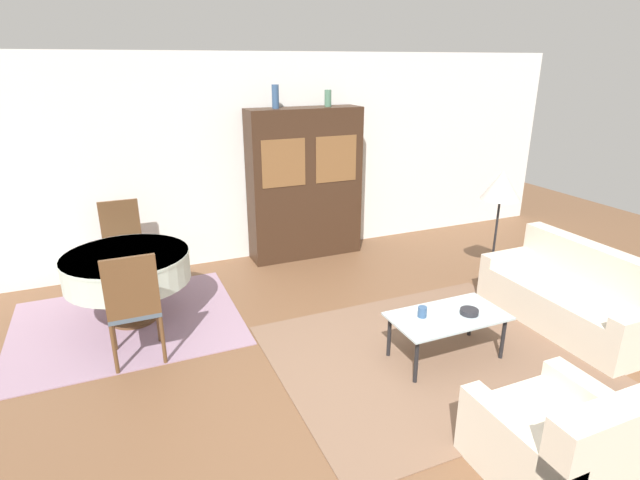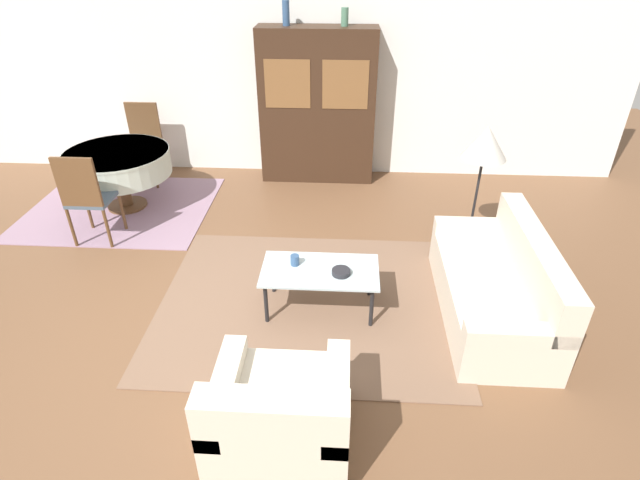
{
  "view_description": "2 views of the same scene",
  "coord_description": "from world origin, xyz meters",
  "px_view_note": "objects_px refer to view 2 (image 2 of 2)",
  "views": [
    {
      "loc": [
        -1.59,
        -2.77,
        2.59
      ],
      "look_at": [
        0.2,
        1.4,
        0.95
      ],
      "focal_mm": 28.0,
      "sensor_mm": 36.0,
      "label": 1
    },
    {
      "loc": [
        1.24,
        -3.21,
        3.0
      ],
      "look_at": [
        1.03,
        0.43,
        0.75
      ],
      "focal_mm": 28.0,
      "sensor_mm": 36.0,
      "label": 2
    }
  ],
  "objects_px": {
    "cup": "(295,260)",
    "vase_tall": "(286,13)",
    "dining_chair_near": "(86,194)",
    "vase_short": "(345,17)",
    "bowl": "(341,272)",
    "armchair": "(280,416)",
    "display_cabinet": "(317,107)",
    "dining_table": "(118,163)",
    "floor_lamp": "(485,146)",
    "dining_chair_far": "(143,139)",
    "couch": "(498,288)",
    "coffee_table": "(320,274)"
  },
  "relations": [
    {
      "from": "coffee_table",
      "to": "floor_lamp",
      "type": "xyz_separation_m",
      "value": [
        1.59,
        1.21,
        0.78
      ]
    },
    {
      "from": "couch",
      "to": "display_cabinet",
      "type": "distance_m",
      "value": 3.51
    },
    {
      "from": "coffee_table",
      "to": "dining_chair_near",
      "type": "distance_m",
      "value": 2.79
    },
    {
      "from": "dining_table",
      "to": "bowl",
      "type": "distance_m",
      "value": 3.38
    },
    {
      "from": "couch",
      "to": "coffee_table",
      "type": "xyz_separation_m",
      "value": [
        -1.59,
        -0.02,
        0.11
      ]
    },
    {
      "from": "dining_chair_near",
      "to": "dining_chair_far",
      "type": "relative_size",
      "value": 1.0
    },
    {
      "from": "dining_table",
      "to": "dining_chair_far",
      "type": "relative_size",
      "value": 1.18
    },
    {
      "from": "armchair",
      "to": "cup",
      "type": "xyz_separation_m",
      "value": [
        -0.05,
        1.53,
        0.2
      ]
    },
    {
      "from": "dining_chair_near",
      "to": "vase_short",
      "type": "relative_size",
      "value": 4.98
    },
    {
      "from": "vase_tall",
      "to": "vase_short",
      "type": "relative_size",
      "value": 1.36
    },
    {
      "from": "cup",
      "to": "vase_tall",
      "type": "distance_m",
      "value": 3.35
    },
    {
      "from": "display_cabinet",
      "to": "dining_chair_near",
      "type": "distance_m",
      "value": 3.08
    },
    {
      "from": "dining_chair_near",
      "to": "bowl",
      "type": "bearing_deg",
      "value": -21.35
    },
    {
      "from": "couch",
      "to": "coffee_table",
      "type": "bearing_deg",
      "value": 90.8
    },
    {
      "from": "dining_chair_near",
      "to": "dining_chair_far",
      "type": "bearing_deg",
      "value": 90.0
    },
    {
      "from": "armchair",
      "to": "dining_chair_near",
      "type": "height_order",
      "value": "dining_chair_near"
    },
    {
      "from": "coffee_table",
      "to": "bowl",
      "type": "xyz_separation_m",
      "value": [
        0.19,
        -0.06,
        0.07
      ]
    },
    {
      "from": "armchair",
      "to": "dining_chair_near",
      "type": "distance_m",
      "value": 3.48
    },
    {
      "from": "dining_table",
      "to": "dining_chair_far",
      "type": "height_order",
      "value": "dining_chair_far"
    },
    {
      "from": "vase_tall",
      "to": "dining_chair_far",
      "type": "bearing_deg",
      "value": -173.86
    },
    {
      "from": "dining_chair_near",
      "to": "bowl",
      "type": "relative_size",
      "value": 6.42
    },
    {
      "from": "dining_chair_far",
      "to": "armchair",
      "type": "bearing_deg",
      "value": 119.76
    },
    {
      "from": "couch",
      "to": "dining_chair_near",
      "type": "height_order",
      "value": "dining_chair_near"
    },
    {
      "from": "dining_chair_far",
      "to": "floor_lamp",
      "type": "bearing_deg",
      "value": 160.01
    },
    {
      "from": "armchair",
      "to": "cup",
      "type": "distance_m",
      "value": 1.55
    },
    {
      "from": "coffee_table",
      "to": "dining_chair_near",
      "type": "height_order",
      "value": "dining_chair_near"
    },
    {
      "from": "dining_table",
      "to": "floor_lamp",
      "type": "bearing_deg",
      "value": -9.06
    },
    {
      "from": "display_cabinet",
      "to": "cup",
      "type": "height_order",
      "value": "display_cabinet"
    },
    {
      "from": "cup",
      "to": "display_cabinet",
      "type": "bearing_deg",
      "value": 89.55
    },
    {
      "from": "armchair",
      "to": "dining_chair_far",
      "type": "xyz_separation_m",
      "value": [
        -2.4,
        4.2,
        0.32
      ]
    },
    {
      "from": "display_cabinet",
      "to": "vase_tall",
      "type": "distance_m",
      "value": 1.21
    },
    {
      "from": "armchair",
      "to": "bowl",
      "type": "relative_size",
      "value": 5.51
    },
    {
      "from": "dining_chair_far",
      "to": "vase_short",
      "type": "relative_size",
      "value": 4.98
    },
    {
      "from": "dining_chair_near",
      "to": "bowl",
      "type": "height_order",
      "value": "dining_chair_near"
    },
    {
      "from": "dining_chair_near",
      "to": "vase_short",
      "type": "distance_m",
      "value": 3.65
    },
    {
      "from": "dining_chair_far",
      "to": "bowl",
      "type": "relative_size",
      "value": 6.42
    },
    {
      "from": "armchair",
      "to": "vase_short",
      "type": "height_order",
      "value": "vase_short"
    },
    {
      "from": "vase_tall",
      "to": "couch",
      "type": "bearing_deg",
      "value": -53.26
    },
    {
      "from": "dining_chair_far",
      "to": "bowl",
      "type": "height_order",
      "value": "dining_chair_far"
    },
    {
      "from": "vase_tall",
      "to": "bowl",
      "type": "bearing_deg",
      "value": -75.46
    },
    {
      "from": "dining_chair_near",
      "to": "dining_chair_far",
      "type": "xyz_separation_m",
      "value": [
        0.0,
        1.71,
        0.0
      ]
    },
    {
      "from": "vase_tall",
      "to": "vase_short",
      "type": "distance_m",
      "value": 0.72
    },
    {
      "from": "bowl",
      "to": "vase_tall",
      "type": "bearing_deg",
      "value": 104.54
    },
    {
      "from": "dining_chair_far",
      "to": "cup",
      "type": "height_order",
      "value": "dining_chair_far"
    },
    {
      "from": "couch",
      "to": "vase_short",
      "type": "bearing_deg",
      "value": 26.6
    },
    {
      "from": "display_cabinet",
      "to": "cup",
      "type": "xyz_separation_m",
      "value": [
        -0.02,
        -2.88,
        -0.52
      ]
    },
    {
      "from": "coffee_table",
      "to": "floor_lamp",
      "type": "relative_size",
      "value": 0.76
    },
    {
      "from": "dining_chair_near",
      "to": "cup",
      "type": "bearing_deg",
      "value": -22.2
    },
    {
      "from": "dining_table",
      "to": "display_cabinet",
      "type": "bearing_deg",
      "value": 24.19
    },
    {
      "from": "floor_lamp",
      "to": "cup",
      "type": "bearing_deg",
      "value": -147.85
    }
  ]
}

